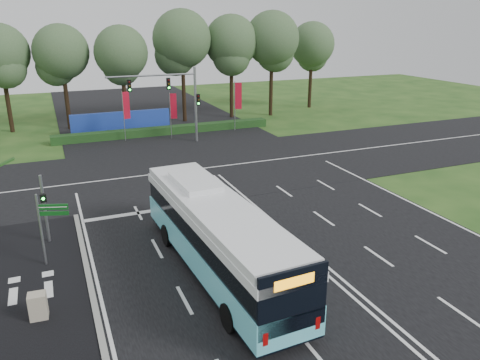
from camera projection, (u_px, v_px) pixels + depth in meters
name	position (u px, v px, depth m)	size (l,w,h in m)	color
ground	(273.00, 228.00, 26.21)	(120.00, 120.00, 0.00)	#204717
road_main	(273.00, 228.00, 26.21)	(20.00, 120.00, 0.04)	black
road_cross	(205.00, 168.00, 36.68)	(120.00, 14.00, 0.05)	black
bike_path	(31.00, 306.00, 19.05)	(5.00, 18.00, 0.06)	black
kerb_strip	(92.00, 293.00, 19.91)	(0.25, 18.00, 0.12)	gray
city_bus	(217.00, 236.00, 21.03)	(3.37, 13.13, 3.73)	#63D6E7
pedestrian_signal	(45.00, 207.00, 23.89)	(0.32, 0.43, 3.71)	gray
street_sign	(47.00, 221.00, 21.56)	(1.35, 0.51, 3.61)	gray
utility_cabinet	(38.00, 307.00, 18.11)	(0.67, 0.56, 1.11)	#B1A58E
banner_flag_left	(126.00, 109.00, 44.16)	(0.69, 0.22, 4.79)	gray
banner_flag_mid	(173.00, 109.00, 44.87)	(0.67, 0.13, 4.53)	gray
banner_flag_right	(237.00, 99.00, 48.26)	(0.72, 0.30, 5.11)	gray
traffic_light_gantry	(176.00, 94.00, 42.67)	(8.41, 0.28, 7.00)	gray
hedge	(166.00, 131.00, 47.48)	(22.00, 1.20, 0.80)	#143814
blue_hoarding	(121.00, 122.00, 47.98)	(10.00, 0.30, 2.20)	#1E3CA7
eucalyptus_row	(167.00, 46.00, 50.80)	(47.10, 8.84, 12.27)	black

